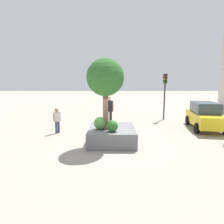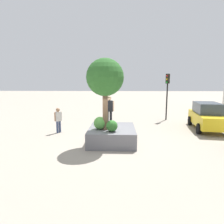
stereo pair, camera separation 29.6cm
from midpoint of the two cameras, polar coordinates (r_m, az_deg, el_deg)
ground_plane at (r=10.98m, az=0.33°, el=-9.11°), size 120.00×120.00×0.00m
planter_ledge at (r=11.00m, az=0.78°, el=-6.80°), size 2.98×2.58×0.84m
plaza_tree at (r=10.15m, az=-1.24°, el=10.12°), size 1.98×1.98×3.80m
boxwood_shrub at (r=9.98m, az=0.82°, el=-4.19°), size 0.60×0.60×0.60m
hedge_clump at (r=10.47m, az=-2.79°, el=-3.31°), size 0.69×0.69×0.69m
skateboard at (r=11.21m, az=-0.10°, el=-3.99°), size 0.42×0.83×0.07m
skateboarder at (r=11.02m, az=-0.10°, el=1.07°), size 0.26×0.57×1.70m
taxi_cab at (r=15.36m, az=27.03°, el=-1.09°), size 4.37×2.42×1.94m
traffic_light_median at (r=17.76m, az=16.60°, el=6.73°), size 0.37×0.37×4.11m
pedestrian_crossing at (r=13.30m, az=-15.12°, el=-1.87°), size 0.47×0.43×1.69m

